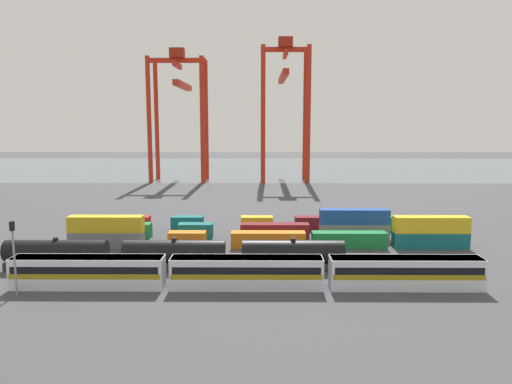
% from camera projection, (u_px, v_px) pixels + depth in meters
% --- Properties ---
extents(ground_plane, '(420.00, 420.00, 0.00)m').
position_uv_depth(ground_plane, '(274.00, 205.00, 119.67)').
color(ground_plane, '#424247').
extents(harbour_water, '(400.00, 110.00, 0.01)m').
position_uv_depth(harbour_water, '(268.00, 168.00, 215.59)').
color(harbour_water, slate).
rests_on(harbour_water, ground_plane).
extents(passenger_train, '(57.98, 3.14, 3.90)m').
position_uv_depth(passenger_train, '(247.00, 271.00, 59.54)').
color(passenger_train, silver).
rests_on(passenger_train, ground_plane).
extents(freight_tank_row, '(47.04, 3.03, 4.49)m').
position_uv_depth(freight_tank_row, '(174.00, 254.00, 67.05)').
color(freight_tank_row, '#232326').
rests_on(freight_tank_row, ground_plane).
extents(signal_mast, '(0.36, 0.60, 8.92)m').
position_uv_depth(signal_mast, '(14.00, 248.00, 56.57)').
color(signal_mast, gray).
rests_on(signal_mast, ground_plane).
extents(shipping_container_0, '(12.10, 2.44, 2.60)m').
position_uv_depth(shipping_container_0, '(107.00, 239.00, 79.02)').
color(shipping_container_0, slate).
rests_on(shipping_container_0, ground_plane).
extents(shipping_container_1, '(12.10, 2.44, 2.60)m').
position_uv_depth(shipping_container_1, '(106.00, 224.00, 78.64)').
color(shipping_container_1, gold).
rests_on(shipping_container_1, shipping_container_0).
extents(shipping_container_2, '(6.04, 2.44, 2.60)m').
position_uv_depth(shipping_container_2, '(187.00, 240.00, 78.92)').
color(shipping_container_2, orange).
rests_on(shipping_container_2, ground_plane).
extents(shipping_container_3, '(12.10, 2.44, 2.60)m').
position_uv_depth(shipping_container_3, '(268.00, 240.00, 78.82)').
color(shipping_container_3, orange).
rests_on(shipping_container_3, ground_plane).
extents(shipping_container_4, '(12.10, 2.44, 2.60)m').
position_uv_depth(shipping_container_4, '(349.00, 240.00, 78.72)').
color(shipping_container_4, '#197538').
rests_on(shipping_container_4, ground_plane).
extents(shipping_container_5, '(12.10, 2.44, 2.60)m').
position_uv_depth(shipping_container_5, '(430.00, 240.00, 78.62)').
color(shipping_container_5, '#146066').
rests_on(shipping_container_5, ground_plane).
extents(shipping_container_6, '(12.10, 2.44, 2.60)m').
position_uv_depth(shipping_container_6, '(431.00, 224.00, 78.25)').
color(shipping_container_6, gold).
rests_on(shipping_container_6, shipping_container_5).
extents(shipping_container_7, '(12.10, 2.44, 2.60)m').
position_uv_depth(shipping_container_7, '(117.00, 231.00, 85.44)').
color(shipping_container_7, '#197538').
rests_on(shipping_container_7, ground_plane).
extents(shipping_container_8, '(6.04, 2.44, 2.60)m').
position_uv_depth(shipping_container_8, '(196.00, 231.00, 85.34)').
color(shipping_container_8, '#146066').
rests_on(shipping_container_8, ground_plane).
extents(shipping_container_9, '(12.10, 2.44, 2.60)m').
position_uv_depth(shipping_container_9, '(275.00, 231.00, 85.23)').
color(shipping_container_9, maroon).
rests_on(shipping_container_9, ground_plane).
extents(shipping_container_10, '(12.10, 2.44, 2.60)m').
position_uv_depth(shipping_container_10, '(354.00, 231.00, 85.13)').
color(shipping_container_10, slate).
rests_on(shipping_container_10, ground_plane).
extents(shipping_container_11, '(12.10, 2.44, 2.60)m').
position_uv_depth(shipping_container_11, '(354.00, 216.00, 84.75)').
color(shipping_container_11, '#1C4299').
rests_on(shipping_container_11, shipping_container_10).
extents(shipping_container_12, '(6.04, 2.44, 2.60)m').
position_uv_depth(shipping_container_12, '(433.00, 231.00, 85.02)').
color(shipping_container_12, gold).
rests_on(shipping_container_12, ground_plane).
extents(shipping_container_13, '(12.10, 2.44, 2.60)m').
position_uv_depth(shipping_container_13, '(118.00, 223.00, 91.87)').
color(shipping_container_13, '#AD211C').
rests_on(shipping_container_13, ground_plane).
extents(shipping_container_14, '(6.04, 2.44, 2.60)m').
position_uv_depth(shipping_container_14, '(187.00, 223.00, 91.77)').
color(shipping_container_14, '#146066').
rests_on(shipping_container_14, ground_plane).
extents(shipping_container_15, '(6.04, 2.44, 2.60)m').
position_uv_depth(shipping_container_15, '(257.00, 223.00, 91.68)').
color(shipping_container_15, gold).
rests_on(shipping_container_15, ground_plane).
extents(shipping_container_16, '(12.10, 2.44, 2.60)m').
position_uv_depth(shipping_container_16, '(327.00, 223.00, 91.58)').
color(shipping_container_16, maroon).
rests_on(shipping_container_16, ground_plane).
extents(shipping_container_17, '(12.10, 2.44, 2.60)m').
position_uv_depth(shipping_container_17, '(396.00, 223.00, 91.48)').
color(shipping_container_17, '#197538').
rests_on(shipping_container_17, ground_plane).
extents(gantry_crane_west, '(19.27, 33.87, 44.89)m').
position_uv_depth(gantry_crane_west, '(179.00, 101.00, 166.91)').
color(gantry_crane_west, red).
rests_on(gantry_crane_west, ground_plane).
extents(gantry_crane_central, '(16.59, 41.52, 48.42)m').
position_uv_depth(gantry_crane_central, '(285.00, 94.00, 167.42)').
color(gantry_crane_central, red).
rests_on(gantry_crane_central, ground_plane).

